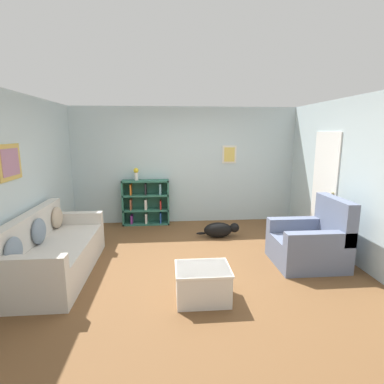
# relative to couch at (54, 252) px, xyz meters

# --- Properties ---
(ground_plane) EXTENTS (14.00, 14.00, 0.00)m
(ground_plane) POSITION_rel_couch_xyz_m (2.06, 0.32, -0.34)
(ground_plane) COLOR brown
(wall_back) EXTENTS (5.60, 0.13, 2.60)m
(wall_back) POSITION_rel_couch_xyz_m (2.07, 2.57, 0.97)
(wall_back) COLOR silver
(wall_back) RESTS_ON ground_plane
(wall_left) EXTENTS (0.13, 5.00, 2.60)m
(wall_left) POSITION_rel_couch_xyz_m (-0.49, 0.31, 0.97)
(wall_left) COLOR silver
(wall_left) RESTS_ON ground_plane
(wall_right) EXTENTS (0.16, 5.00, 2.60)m
(wall_right) POSITION_rel_couch_xyz_m (4.61, 0.33, 0.96)
(wall_right) COLOR silver
(wall_right) RESTS_ON ground_plane
(couch) EXTENTS (0.88, 2.06, 0.92)m
(couch) POSITION_rel_couch_xyz_m (0.00, 0.00, 0.00)
(couch) COLOR beige
(couch) RESTS_ON ground_plane
(bookshelf) EXTENTS (1.03, 0.28, 1.01)m
(bookshelf) POSITION_rel_couch_xyz_m (1.17, 2.38, 0.16)
(bookshelf) COLOR #2D6B56
(bookshelf) RESTS_ON ground_plane
(recliner_chair) EXTENTS (1.01, 0.92, 1.05)m
(recliner_chair) POSITION_rel_couch_xyz_m (3.89, 0.04, 0.02)
(recliner_chair) COLOR slate
(recliner_chair) RESTS_ON ground_plane
(coffee_table) EXTENTS (0.67, 0.53, 0.42)m
(coffee_table) POSITION_rel_couch_xyz_m (2.06, -0.86, -0.11)
(coffee_table) COLOR silver
(coffee_table) RESTS_ON ground_plane
(dog) EXTENTS (0.85, 0.27, 0.30)m
(dog) POSITION_rel_couch_xyz_m (2.67, 1.36, -0.18)
(dog) COLOR black
(dog) RESTS_ON ground_plane
(vase) EXTENTS (0.11, 0.11, 0.27)m
(vase) POSITION_rel_couch_xyz_m (0.97, 2.36, 0.83)
(vase) COLOR silver
(vase) RESTS_ON bookshelf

